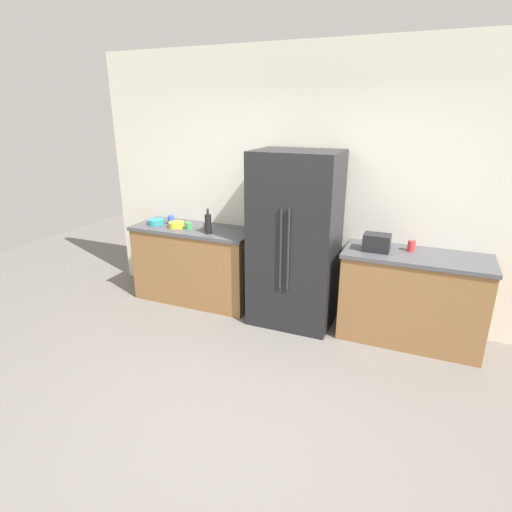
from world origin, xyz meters
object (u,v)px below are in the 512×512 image
(toaster, at_px, (377,243))
(cup_d, at_px, (189,226))
(cup_a, at_px, (411,246))
(cup_c, at_px, (171,220))
(bottle_a, at_px, (208,224))
(bowl_b, at_px, (176,225))
(bowl_a, at_px, (156,222))
(cup_b, at_px, (206,226))
(refrigerator, at_px, (295,240))

(toaster, bearing_deg, cup_d, -179.01)
(cup_a, distance_m, cup_c, 2.74)
(cup_a, bearing_deg, toaster, -158.20)
(bottle_a, relative_size, bowl_b, 1.57)
(cup_c, height_order, bowl_b, cup_c)
(cup_a, relative_size, cup_c, 0.98)
(cup_d, distance_m, bowl_a, 0.48)
(cup_b, xyz_separation_m, bowl_b, (-0.37, -0.06, -0.01))
(cup_c, xyz_separation_m, cup_d, (0.31, -0.10, -0.02))
(bowl_a, bearing_deg, cup_b, 3.35)
(cup_d, bearing_deg, toaster, 0.99)
(cup_a, bearing_deg, cup_d, -176.16)
(cup_a, bearing_deg, bottle_a, -173.65)
(toaster, bearing_deg, refrigerator, -179.64)
(bowl_b, bearing_deg, cup_a, 3.46)
(refrigerator, bearing_deg, cup_d, -178.60)
(bottle_a, bearing_deg, refrigerator, 6.14)
(cup_c, distance_m, cup_d, 0.33)
(refrigerator, distance_m, cup_d, 1.28)
(cup_b, distance_m, bowl_b, 0.37)
(refrigerator, height_order, toaster, refrigerator)
(cup_a, xyz_separation_m, cup_d, (-2.43, -0.16, -0.01))
(cup_d, bearing_deg, bottle_a, -13.97)
(bottle_a, bearing_deg, toaster, 3.49)
(cup_d, bearing_deg, bowl_a, 176.83)
(toaster, distance_m, bowl_a, 2.59)
(bowl_a, height_order, bowl_b, bowl_b)
(bowl_a, bearing_deg, cup_d, -3.17)
(toaster, height_order, cup_d, toaster)
(bottle_a, xyz_separation_m, cup_b, (-0.10, 0.14, -0.08))
(refrigerator, xyz_separation_m, cup_a, (1.15, 0.13, 0.05))
(bottle_a, relative_size, bowl_a, 1.43)
(refrigerator, xyz_separation_m, bowl_b, (-1.45, -0.03, 0.02))
(bottle_a, xyz_separation_m, bowl_b, (-0.47, 0.08, -0.08))
(cup_b, bearing_deg, refrigerator, -1.83)
(bottle_a, height_order, cup_b, bottle_a)
(cup_b, relative_size, bowl_b, 0.43)
(cup_a, relative_size, bowl_a, 0.54)
(cup_d, bearing_deg, cup_b, 18.76)
(cup_d, bearing_deg, cup_a, 3.84)
(refrigerator, relative_size, bowl_a, 9.37)
(bottle_a, xyz_separation_m, bowl_a, (-0.78, 0.10, -0.08))
(cup_b, distance_m, cup_d, 0.20)
(toaster, height_order, cup_a, toaster)
(bottle_a, relative_size, cup_a, 2.65)
(cup_b, height_order, bowl_b, cup_b)
(cup_a, xyz_separation_m, cup_c, (-2.74, -0.07, 0.00))
(bottle_a, bearing_deg, bowl_b, 170.48)
(bowl_a, bearing_deg, refrigerator, 0.15)
(bottle_a, bearing_deg, cup_d, 166.03)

